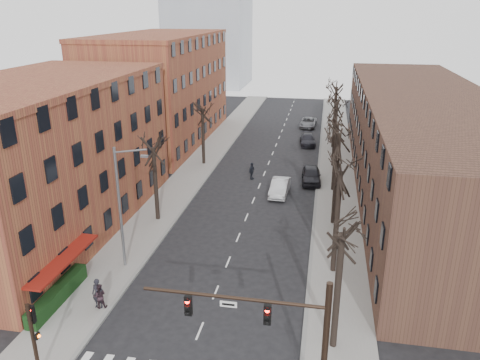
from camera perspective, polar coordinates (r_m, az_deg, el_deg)
The scene contains 25 objects.
sidewalk_left at distance 57.31m, azimuth -4.56°, elevation 2.33°, with size 4.00×90.00×0.15m, color gray.
sidewalk_right at distance 55.49m, azimuth 11.63°, elevation 1.36°, with size 4.00×90.00×0.15m, color gray.
building_left_near at distance 41.24m, azimuth -22.95°, elevation 2.22°, with size 12.00×26.00×12.00m, color brown.
building_left_far at distance 66.42m, azimuth -9.50°, elevation 10.75°, with size 12.00×28.00×14.00m, color brown.
building_right at distance 50.19m, azimuth 21.24°, elevation 4.27°, with size 12.00×50.00×10.00m, color #4A2F22.
awning_left at distance 33.43m, azimuth -20.14°, elevation -12.97°, with size 1.20×7.00×0.15m, color maroon.
hedge at distance 32.43m, azimuth -21.32°, elevation -12.87°, with size 0.80×6.00×1.00m, color #163713.
tree_right_a at distance 27.91m, azimuth 11.24°, elevation -19.36°, with size 5.20×5.20×10.00m, color black, non-canonical shape.
tree_right_b at distance 34.48m, azimuth 11.23°, elevation -10.93°, with size 5.20×5.20×10.80m, color black, non-canonical shape.
tree_right_c at distance 41.56m, azimuth 11.22°, elevation -5.27°, with size 5.20×5.20×11.60m, color black, non-canonical shape.
tree_right_d at distance 48.92m, azimuth 11.21°, elevation -1.29°, with size 5.20×5.20×10.00m, color black, non-canonical shape.
tree_right_e at distance 56.46m, azimuth 11.21°, elevation 1.64°, with size 5.20×5.20×10.80m, color black, non-canonical shape.
tree_right_f at distance 64.10m, azimuth 11.21°, elevation 3.87°, with size 5.20×5.20×11.60m, color black, non-canonical shape.
tree_left_a at distance 42.13m, azimuth -9.96°, elevation -4.82°, with size 5.20×5.20×9.50m, color black, non-canonical shape.
tree_left_b at distance 56.31m, azimuth -4.42°, elevation 1.93°, with size 5.20×5.20×9.50m, color black, non-canonical shape.
signal_mast_arm at distance 21.25m, azimuth 6.01°, elevation -18.34°, with size 8.14×0.30×7.20m.
signal_pole_left at distance 26.11m, azimuth -23.87°, elevation -16.84°, with size 0.47×0.44×4.40m.
streetlight at distance 33.19m, azimuth -14.24°, elevation -2.75°, with size 2.45×0.22×9.03m.
silver_sedan at distance 46.91m, azimuth 4.87°, elevation -0.89°, with size 1.65×4.73×1.56m, color #B4B7BC.
parked_car_near at distance 50.59m, azimuth 8.68°, elevation 0.61°, with size 1.98×4.93×1.68m, color black.
parked_car_mid at distance 64.85m, azimuth 8.24°, elevation 4.89°, with size 1.98×4.86×1.41m, color black.
parked_car_far at distance 74.83m, azimuth 8.31°, elevation 6.95°, with size 2.37×5.13×1.43m, color slate.
pedestrian_a at distance 30.83m, azimuth -16.95°, elevation -13.10°, with size 0.71×0.47×1.95m, color black.
pedestrian_b at distance 30.87m, azimuth -16.74°, elevation -13.39°, with size 0.79×0.62×1.63m, color #2A1C23.
pedestrian_crossing at distance 50.96m, azimuth 1.44°, elevation 1.11°, with size 1.10×0.46×1.88m, color black.
Camera 1 is at (6.39, -17.63, 17.61)m, focal length 35.00 mm.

